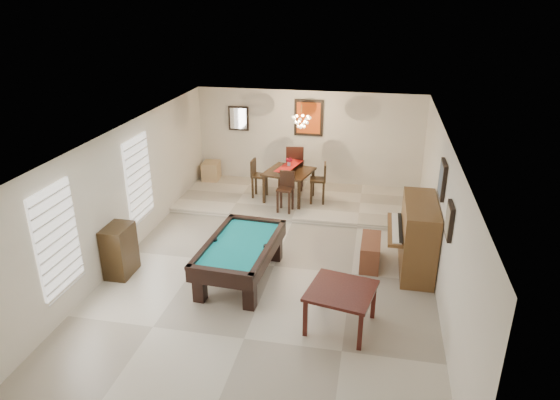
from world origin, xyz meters
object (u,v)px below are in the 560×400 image
(piano_bench, at_px, (370,252))
(dining_chair_south, at_px, (285,192))
(flower_vase, at_px, (289,162))
(dining_chair_west, at_px, (260,179))
(dining_chair_east, at_px, (318,183))
(dining_table, at_px, (289,183))
(corner_bench, at_px, (211,171))
(square_table, at_px, (340,308))
(dining_chair_north, at_px, (295,167))
(chandelier, at_px, (301,117))
(upright_piano, at_px, (409,236))
(apothecary_chest, at_px, (120,250))
(pool_table, at_px, (241,261))

(piano_bench, bearing_deg, dining_chair_south, 136.72)
(flower_vase, distance_m, dining_chair_west, 0.90)
(dining_chair_east, bearing_deg, dining_chair_south, -50.60)
(dining_table, distance_m, corner_bench, 2.60)
(corner_bench, bearing_deg, square_table, -54.98)
(flower_vase, xyz_separation_m, corner_bench, (-2.37, 1.03, -0.74))
(square_table, height_order, dining_table, dining_table)
(dining_chair_north, bearing_deg, piano_bench, 115.84)
(dining_chair_south, height_order, chandelier, chandelier)
(upright_piano, height_order, corner_bench, upright_piano)
(dining_chair_west, relative_size, chandelier, 1.62)
(upright_piano, relative_size, dining_chair_east, 1.63)
(dining_chair_north, distance_m, dining_chair_west, 1.08)
(dining_table, relative_size, dining_chair_south, 1.11)
(apothecary_chest, distance_m, chandelier, 5.17)
(dining_table, bearing_deg, upright_piano, -43.78)
(piano_bench, height_order, dining_chair_south, dining_chair_south)
(piano_bench, relative_size, corner_bench, 1.72)
(upright_piano, xyz_separation_m, dining_chair_east, (-2.07, 2.64, -0.06))
(corner_bench, bearing_deg, apothecary_chest, -91.33)
(dining_chair_west, xyz_separation_m, chandelier, (1.03, 0.05, 1.59))
(piano_bench, height_order, dining_chair_east, dining_chair_east)
(corner_bench, bearing_deg, dining_chair_south, -36.09)
(square_table, height_order, dining_chair_north, dining_chair_north)
(pool_table, height_order, upright_piano, upright_piano)
(square_table, distance_m, upright_piano, 2.39)
(dining_chair_south, bearing_deg, pool_table, -89.34)
(dining_table, height_order, chandelier, chandelier)
(upright_piano, height_order, apothecary_chest, upright_piano)
(dining_chair_west, bearing_deg, dining_chair_north, -43.92)
(flower_vase, height_order, dining_chair_north, dining_chair_north)
(corner_bench, bearing_deg, upright_piano, -35.65)
(apothecary_chest, relative_size, dining_table, 0.92)
(square_table, distance_m, apothecary_chest, 4.26)
(dining_chair_north, bearing_deg, dining_chair_west, 38.11)
(apothecary_chest, relative_size, chandelier, 1.63)
(dining_chair_south, bearing_deg, flower_vase, 99.46)
(upright_piano, height_order, piano_bench, upright_piano)
(dining_chair_north, bearing_deg, dining_chair_east, 125.60)
(pool_table, height_order, dining_chair_south, dining_chair_south)
(flower_vase, relative_size, dining_chair_west, 0.22)
(dining_chair_north, bearing_deg, chandelier, 104.38)
(piano_bench, distance_m, chandelier, 3.82)
(pool_table, xyz_separation_m, dining_chair_west, (-0.52, 3.71, 0.25))
(upright_piano, xyz_separation_m, dining_chair_north, (-2.77, 3.44, 0.04))
(apothecary_chest, height_order, corner_bench, apothecary_chest)
(pool_table, height_order, dining_chair_west, dining_chair_west)
(upright_piano, relative_size, chandelier, 2.73)
(piano_bench, xyz_separation_m, dining_chair_east, (-1.37, 2.63, 0.36))
(upright_piano, xyz_separation_m, chandelier, (-2.52, 2.76, 1.52))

